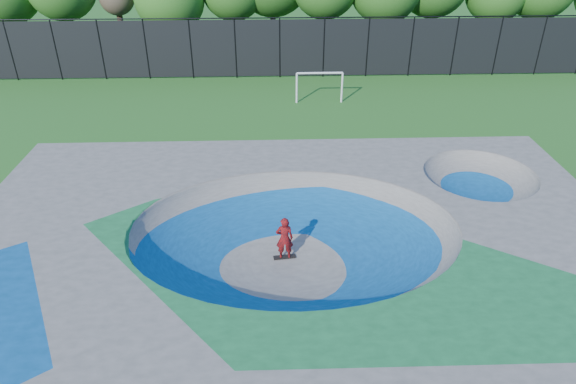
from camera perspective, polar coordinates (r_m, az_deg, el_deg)
The scene contains 6 objects.
ground at distance 17.80m, azimuth 0.65°, elevation -7.91°, with size 120.00×120.00×0.00m, color #215D1A.
skate_deck at distance 17.35m, azimuth 0.67°, elevation -5.95°, with size 22.00×14.00×1.50m, color gray.
skater at distance 17.56m, azimuth -0.39°, elevation -5.17°, with size 0.60×0.39×1.64m, color red.
skateboard at distance 18.03m, azimuth -0.38°, elevation -7.24°, with size 0.78×0.22×0.05m, color black.
soccer_goal at distance 31.54m, azimuth 3.53°, elevation 12.15°, with size 2.86×0.12×1.89m.
fence at distance 36.14m, azimuth -0.92°, elevation 15.82°, with size 48.09×0.09×4.04m.
Camera 1 is at (-0.71, -14.03, 10.93)m, focal length 32.00 mm.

